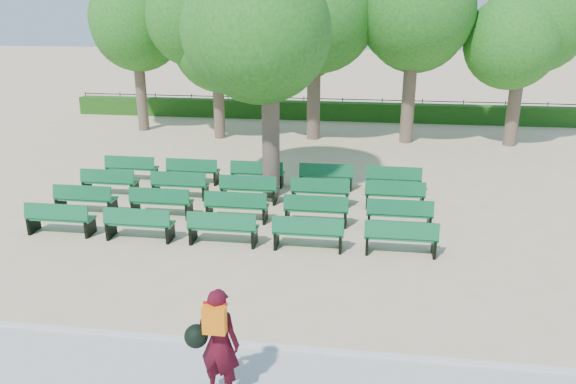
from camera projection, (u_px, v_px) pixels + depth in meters
The scene contains 8 objects.
ground at pixel (280, 217), 15.62m from camera, with size 120.00×120.00×0.00m, color #CCAE87.
curb at pixel (225, 344), 9.74m from camera, with size 30.00×0.12×0.10m, color silver.
hedge at pixel (322, 111), 28.61m from camera, with size 26.00×0.70×0.90m, color #1F5014.
fence at pixel (323, 118), 29.13m from camera, with size 26.00×0.10×1.02m, color black, non-canonical shape.
tree_line at pixel (315, 137), 25.00m from camera, with size 21.80×6.80×7.04m, color #246D1D, non-canonical shape.
bench_array at pixel (244, 207), 16.14m from camera, with size 1.75×0.68×1.08m.
tree_among at pixel (270, 50), 16.03m from camera, with size 4.92×4.92×6.64m.
person at pixel (217, 341), 8.21m from camera, with size 0.87×0.56×1.76m.
Camera 1 is at (2.26, -14.40, 5.67)m, focal length 35.00 mm.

